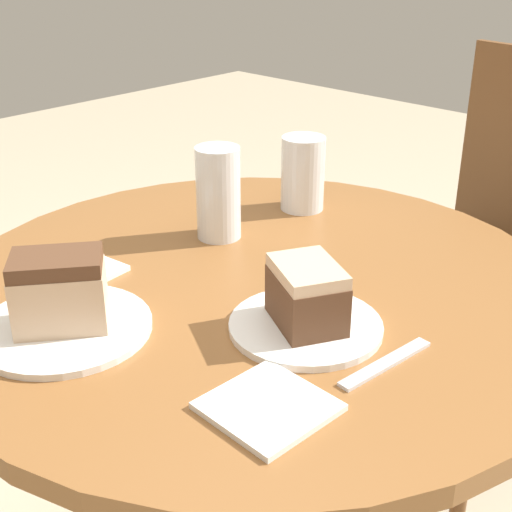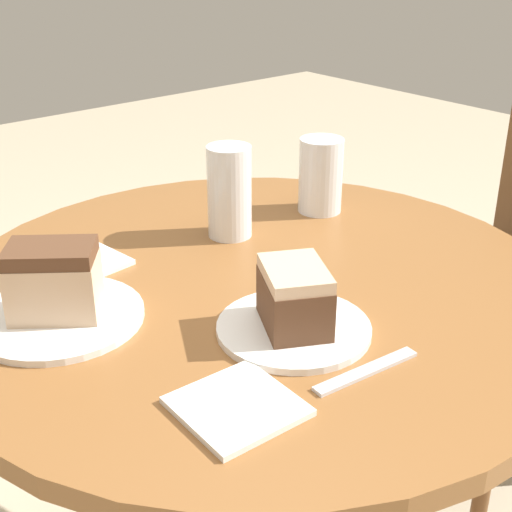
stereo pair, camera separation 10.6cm
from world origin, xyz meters
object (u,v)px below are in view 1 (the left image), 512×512
plate_far (64,328)px  glass_water (303,178)px  cake_slice_far (59,291)px  chair (489,263)px  glass_lemonade (218,199)px  cake_slice_near (307,295)px  plate_near (306,326)px

plate_far → glass_water: glass_water is taller
cake_slice_far → glass_water: bearing=95.8°
chair → cake_slice_far: size_ratio=7.15×
plate_far → glass_lemonade: (-0.08, 0.36, 0.06)m
cake_slice_near → glass_water: size_ratio=0.95×
plate_near → cake_slice_far: bearing=-135.8°
plate_near → glass_lemonade: size_ratio=1.30×
chair → plate_far: chair is taller
glass_lemonade → chair: bearing=77.2°
plate_near → cake_slice_near: 0.05m
cake_slice_far → glass_lemonade: 0.37m
chair → plate_near: size_ratio=4.87×
plate_near → glass_water: bearing=130.7°
glass_water → cake_slice_near: bearing=-49.3°
glass_water → chair: bearing=74.5°
cake_slice_near → chair: bearing=99.1°
chair → plate_far: bearing=-86.9°
chair → glass_water: (-0.15, -0.53, 0.32)m
plate_far → cake_slice_far: bearing=0.0°
chair → glass_lemonade: chair is taller
cake_slice_near → cake_slice_far: size_ratio=0.94×
plate_far → glass_lemonade: 0.37m
chair → cake_slice_far: bearing=-86.9°
plate_far → glass_lemonade: size_ratio=1.46×
glass_lemonade → glass_water: 0.20m
glass_lemonade → cake_slice_far: bearing=-78.1°
chair → glass_water: size_ratio=7.25×
plate_far → cake_slice_far: cake_slice_far is taller
cake_slice_near → glass_water: (-0.29, 0.33, 0.01)m
cake_slice_near → glass_lemonade: size_ratio=0.83×
plate_far → glass_water: size_ratio=1.68×
plate_near → cake_slice_near: cake_slice_near is taller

